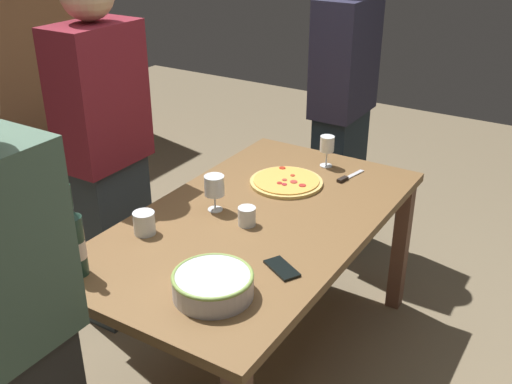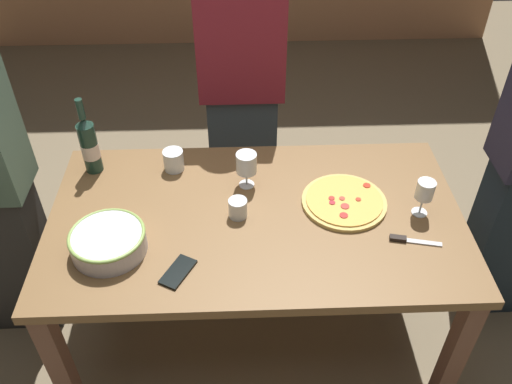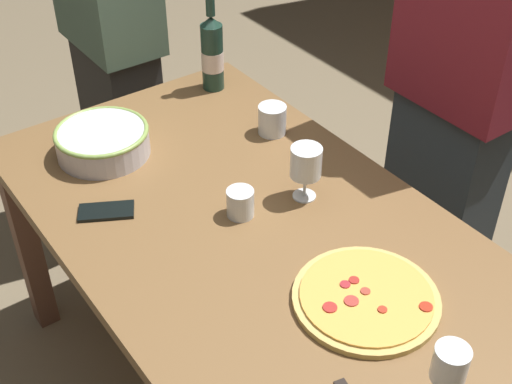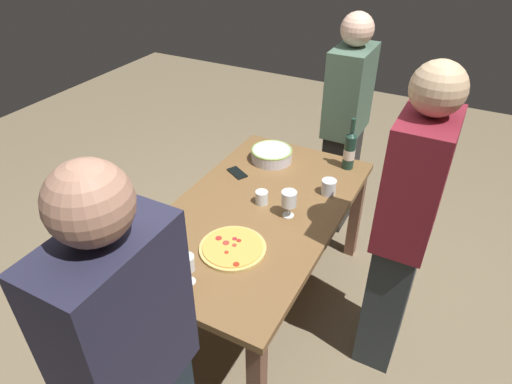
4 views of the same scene
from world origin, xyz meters
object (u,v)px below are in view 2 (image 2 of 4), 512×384
object	(u,v)px
wine_bottle	(89,145)
cell_phone	(178,272)
dining_table	(256,232)
serving_bowl	(108,241)
pizza	(344,201)
person_guest_left	(242,86)
wine_glass_by_bottle	(246,165)
pizza_knife	(408,240)
cup_ceramic	(238,209)
cup_amber	(174,160)
wine_glass_near_pizza	(425,191)

from	to	relation	value
wine_bottle	cell_phone	bearing A→B (deg)	-56.30
dining_table	serving_bowl	bearing A→B (deg)	-162.97
pizza	person_guest_left	world-z (taller)	person_guest_left
wine_glass_by_bottle	pizza_knife	distance (m)	0.69
serving_bowl	cup_ceramic	bearing A→B (deg)	18.91
cup_amber	person_guest_left	world-z (taller)	person_guest_left
cup_ceramic	dining_table	bearing A→B (deg)	3.65
dining_table	cell_phone	xyz separation A→B (m)	(-0.28, -0.28, 0.10)
wine_glass_near_pizza	cup_ceramic	size ratio (longest dim) A/B	2.01
pizza	cup_ceramic	distance (m)	0.42
pizza	cup_amber	bearing A→B (deg)	160.01
wine_glass_near_pizza	wine_glass_by_bottle	bearing A→B (deg)	163.68
wine_glass_by_bottle	cup_ceramic	bearing A→B (deg)	-101.42
wine_glass_by_bottle	person_guest_left	world-z (taller)	person_guest_left
wine_bottle	pizza_knife	bearing A→B (deg)	-21.06
serving_bowl	wine_glass_by_bottle	world-z (taller)	wine_glass_by_bottle
dining_table	pizza_knife	world-z (taller)	pizza_knife
dining_table	serving_bowl	xyz separation A→B (m)	(-0.53, -0.16, 0.14)
cup_ceramic	wine_bottle	bearing A→B (deg)	152.51
pizza	cell_phone	distance (m)	0.71
pizza	cell_phone	xyz separation A→B (m)	(-0.63, -0.33, -0.01)
wine_bottle	pizza_knife	distance (m)	1.32
wine_glass_near_pizza	cup_amber	distance (m)	1.02
cell_phone	pizza_knife	distance (m)	0.84
wine_bottle	wine_glass_by_bottle	world-z (taller)	wine_bottle
wine_glass_near_pizza	serving_bowl	bearing A→B (deg)	-172.60
serving_bowl	wine_bottle	world-z (taller)	wine_bottle
wine_bottle	cup_ceramic	world-z (taller)	wine_bottle
dining_table	wine_bottle	distance (m)	0.78
cup_amber	pizza_knife	world-z (taller)	cup_amber
pizza_knife	cell_phone	bearing A→B (deg)	-171.83
pizza	serving_bowl	bearing A→B (deg)	-166.23
dining_table	serving_bowl	world-z (taller)	serving_bowl
cup_amber	pizza_knife	distance (m)	1.00
wine_glass_near_pizza	dining_table	bearing A→B (deg)	178.95
pizza	serving_bowl	distance (m)	0.91
wine_glass_near_pizza	cup_amber	xyz separation A→B (m)	(-0.97, 0.32, -0.07)
dining_table	wine_glass_by_bottle	size ratio (longest dim) A/B	10.25
wine_bottle	cup_amber	world-z (taller)	wine_bottle
cup_amber	serving_bowl	bearing A→B (deg)	-112.78
cup_ceramic	cell_phone	bearing A→B (deg)	-127.35
pizza	pizza_knife	distance (m)	0.29
pizza_knife	wine_glass_near_pizza	bearing A→B (deg)	61.29
cell_phone	person_guest_left	bearing A→B (deg)	106.05
cell_phone	cup_ceramic	bearing A→B (deg)	81.40
cell_phone	pizza_knife	xyz separation A→B (m)	(0.83, 0.12, 0.00)
dining_table	pizza_knife	size ratio (longest dim) A/B	8.45
pizza_knife	person_guest_left	distance (m)	1.12
serving_bowl	dining_table	bearing A→B (deg)	17.03
wine_glass_by_bottle	person_guest_left	xyz separation A→B (m)	(-0.01, 0.60, 0.01)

